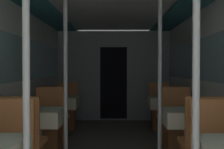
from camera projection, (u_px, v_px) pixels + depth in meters
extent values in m
cube|color=silver|center=(14.00, 81.00, 4.29)|extent=(0.05, 8.16, 2.14)
cube|color=#9EC6D1|center=(15.00, 58.00, 4.29)|extent=(0.03, 7.51, 0.65)
cube|color=silver|center=(212.00, 81.00, 4.27)|extent=(0.05, 8.16, 2.14)
cube|color=#9EC6D1|center=(211.00, 58.00, 4.26)|extent=(0.03, 7.51, 0.65)
cube|color=silver|center=(113.00, 0.00, 4.26)|extent=(2.73, 8.16, 0.04)
cube|color=#2D707F|center=(31.00, 3.00, 4.27)|extent=(0.49, 7.83, 0.03)
cube|color=#2D707F|center=(195.00, 2.00, 4.25)|extent=(0.49, 7.83, 0.03)
cube|color=gray|center=(114.00, 76.00, 7.49)|extent=(2.67, 0.08, 2.14)
cube|color=black|center=(114.00, 83.00, 7.45)|extent=(0.64, 0.01, 1.71)
cube|color=#D17A42|center=(12.00, 124.00, 3.01)|extent=(0.43, 0.04, 0.50)
cylinder|color=silver|center=(26.00, 94.00, 2.22)|extent=(0.05, 0.05, 2.14)
cylinder|color=#B7B7BC|center=(38.00, 137.00, 4.01)|extent=(0.10, 0.10, 0.68)
cube|color=#B2B2B7|center=(37.00, 110.00, 4.01)|extent=(0.59, 0.59, 0.02)
cube|color=beige|center=(38.00, 117.00, 4.01)|extent=(0.63, 0.63, 0.20)
cube|color=#D17A42|center=(24.00, 142.00, 3.43)|extent=(0.43, 0.43, 0.05)
cube|color=#D17A42|center=(19.00, 121.00, 3.23)|extent=(0.43, 0.04, 0.50)
cube|color=#9C5B31|center=(47.00, 139.00, 4.60)|extent=(0.36, 0.36, 0.41)
cube|color=#D17A42|center=(47.00, 123.00, 4.60)|extent=(0.43, 0.43, 0.05)
cube|color=#D17A42|center=(50.00, 103.00, 4.79)|extent=(0.43, 0.04, 0.50)
cylinder|color=silver|center=(66.00, 82.00, 4.00)|extent=(0.05, 0.05, 2.14)
cylinder|color=#4C4C51|center=(61.00, 135.00, 5.79)|extent=(0.40, 0.40, 0.01)
cylinder|color=#B7B7BC|center=(61.00, 116.00, 5.79)|extent=(0.10, 0.10, 0.68)
cube|color=#B2B2B7|center=(61.00, 97.00, 5.78)|extent=(0.59, 0.59, 0.02)
cube|color=beige|center=(61.00, 102.00, 5.78)|extent=(0.63, 0.63, 0.20)
cube|color=#9C5B31|center=(55.00, 131.00, 5.20)|extent=(0.36, 0.36, 0.41)
cube|color=#D17A42|center=(55.00, 117.00, 5.20)|extent=(0.43, 0.43, 0.05)
cube|color=#D17A42|center=(53.00, 102.00, 5.00)|extent=(0.43, 0.04, 0.50)
cube|color=#9C5B31|center=(66.00, 119.00, 6.38)|extent=(0.36, 0.36, 0.41)
cube|color=#D17A42|center=(66.00, 108.00, 6.37)|extent=(0.43, 0.43, 0.05)
cube|color=#D17A42|center=(68.00, 94.00, 6.56)|extent=(0.43, 0.04, 0.50)
cube|color=#D17A42|center=(212.00, 125.00, 3.00)|extent=(0.43, 0.04, 0.50)
cylinder|color=silver|center=(196.00, 94.00, 2.21)|extent=(0.05, 0.05, 2.14)
cylinder|color=#B7B7BC|center=(188.00, 138.00, 4.00)|extent=(0.10, 0.10, 0.68)
cube|color=#B2B2B7|center=(188.00, 110.00, 3.99)|extent=(0.59, 0.59, 0.02)
cube|color=beige|center=(188.00, 117.00, 3.99)|extent=(0.63, 0.63, 0.20)
cube|color=#D17A42|center=(201.00, 143.00, 3.41)|extent=(0.43, 0.43, 0.05)
cube|color=#D17A42|center=(206.00, 121.00, 3.21)|extent=(0.43, 0.04, 0.50)
cube|color=#9C5B31|center=(178.00, 139.00, 4.59)|extent=(0.36, 0.36, 0.41)
cube|color=#D17A42|center=(179.00, 124.00, 4.58)|extent=(0.43, 0.43, 0.05)
cube|color=#D17A42|center=(176.00, 104.00, 4.77)|extent=(0.43, 0.04, 0.50)
cylinder|color=silver|center=(160.00, 82.00, 3.99)|extent=(0.05, 0.05, 2.14)
cylinder|color=#4C4C51|center=(165.00, 135.00, 5.78)|extent=(0.40, 0.40, 0.01)
cylinder|color=#B7B7BC|center=(165.00, 116.00, 5.77)|extent=(0.10, 0.10, 0.68)
cube|color=#B2B2B7|center=(165.00, 97.00, 5.76)|extent=(0.59, 0.59, 0.02)
cube|color=beige|center=(165.00, 102.00, 5.76)|extent=(0.63, 0.63, 0.20)
cube|color=#9C5B31|center=(171.00, 131.00, 5.19)|extent=(0.36, 0.36, 0.41)
cube|color=#D17A42|center=(171.00, 117.00, 5.18)|extent=(0.43, 0.43, 0.05)
cube|color=#D17A42|center=(173.00, 102.00, 4.98)|extent=(0.43, 0.04, 0.50)
cube|color=#9C5B31|center=(161.00, 119.00, 6.36)|extent=(0.36, 0.36, 0.41)
cube|color=#D17A42|center=(161.00, 108.00, 6.35)|extent=(0.43, 0.43, 0.05)
cube|color=#D17A42|center=(159.00, 94.00, 6.54)|extent=(0.43, 0.04, 0.50)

